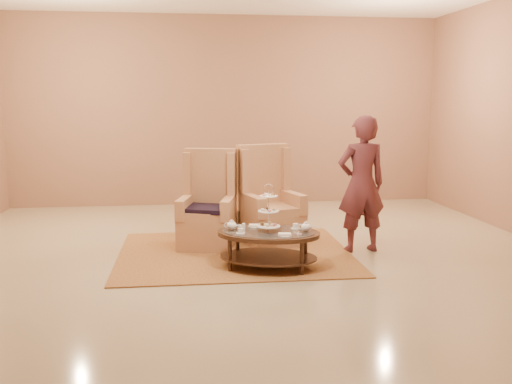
{
  "coord_description": "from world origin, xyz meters",
  "views": [
    {
      "loc": [
        -0.83,
        -6.72,
        1.95
      ],
      "look_at": [
        0.06,
        0.2,
        0.83
      ],
      "focal_mm": 40.0,
      "sensor_mm": 36.0,
      "label": 1
    }
  ],
  "objects": [
    {
      "name": "person",
      "position": [
        1.44,
        0.3,
        0.88
      ],
      "size": [
        0.68,
        0.48,
        1.77
      ],
      "rotation": [
        0.0,
        0.0,
        3.23
      ],
      "color": "#532329",
      "rests_on": "ground"
    },
    {
      "name": "ceiling",
      "position": [
        0.0,
        0.0,
        0.0
      ],
      "size": [
        8.0,
        8.0,
        0.02
      ],
      "primitive_type": "cube",
      "color": "white",
      "rests_on": "ground"
    },
    {
      "name": "armchair_left",
      "position": [
        -0.51,
        0.82,
        0.44
      ],
      "size": [
        0.85,
        0.87,
        1.31
      ],
      "rotation": [
        0.0,
        0.0,
        -0.23
      ],
      "color": "tan",
      "rests_on": "ground"
    },
    {
      "name": "armchair_right",
      "position": [
        0.32,
        0.9,
        0.45
      ],
      "size": [
        0.91,
        0.93,
        1.35
      ],
      "rotation": [
        0.0,
        0.0,
        0.28
      ],
      "color": "tan",
      "rests_on": "ground"
    },
    {
      "name": "tea_table",
      "position": [
        0.14,
        -0.33,
        0.37
      ],
      "size": [
        1.39,
        1.15,
        1.0
      ],
      "rotation": [
        0.0,
        0.0,
        -0.3
      ],
      "color": "black",
      "rests_on": "ground"
    },
    {
      "name": "ground",
      "position": [
        0.0,
        0.0,
        0.0
      ],
      "size": [
        8.0,
        8.0,
        0.0
      ],
      "primitive_type": "plane",
      "color": "tan",
      "rests_on": "ground"
    },
    {
      "name": "wall_back",
      "position": [
        0.0,
        4.0,
        1.75
      ],
      "size": [
        8.0,
        0.04,
        3.5
      ],
      "primitive_type": "cube",
      "color": "#936750",
      "rests_on": "ground"
    },
    {
      "name": "rug",
      "position": [
        -0.19,
        0.37,
        0.01
      ],
      "size": [
        2.97,
        2.48,
        0.02
      ],
      "rotation": [
        0.0,
        0.0,
        -0.01
      ],
      "color": "#A8793B",
      "rests_on": "ground"
    }
  ]
}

